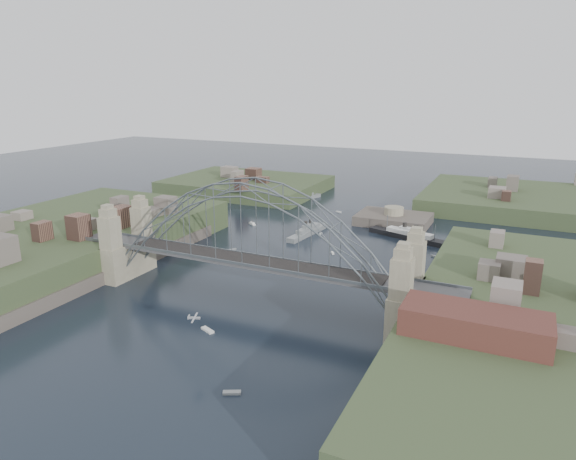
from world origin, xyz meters
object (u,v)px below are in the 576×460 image
Objects in this scene: wharf_shed at (475,324)px; ocean_liner at (410,236)px; bridge at (249,241)px; fort_island at (393,225)px; naval_cruiser_near at (308,232)px; naval_cruiser_far at (304,198)px.

wharf_shed is 0.80× the size of ocean_liner.
ocean_liner is (20.22, 55.61, -11.37)m from bridge.
ocean_liner reaches higher than fort_island.
naval_cruiser_near is at bearing -130.97° from fort_island.
bridge is 46.23m from wharf_shed.
fort_island is at bearing 119.74° from ocean_liner.
fort_island is at bearing -26.25° from naval_cruiser_far.
bridge is 4.20× the size of wharf_shed.
naval_cruiser_near is at bearing -163.81° from ocean_liner.
fort_island is 90.48m from wharf_shed.
bridge reaches higher than ocean_liner.
fort_island is 29.74m from naval_cruiser_near.
fort_island is 1.10× the size of naval_cruiser_near.
naval_cruiser_far is (-27.10, 89.28, -11.43)m from bridge.
bridge reaches higher than naval_cruiser_near.
bridge is 5.01× the size of naval_cruiser_far.
wharf_shed is at bearing -55.46° from naval_cruiser_far.
naval_cruiser_far is 58.08m from ocean_liner.
naval_cruiser_near is 1.19× the size of naval_cruiser_far.
wharf_shed is 80.77m from naval_cruiser_near.
fort_island is at bearing 80.27° from bridge.
bridge is 3.82× the size of fort_island.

